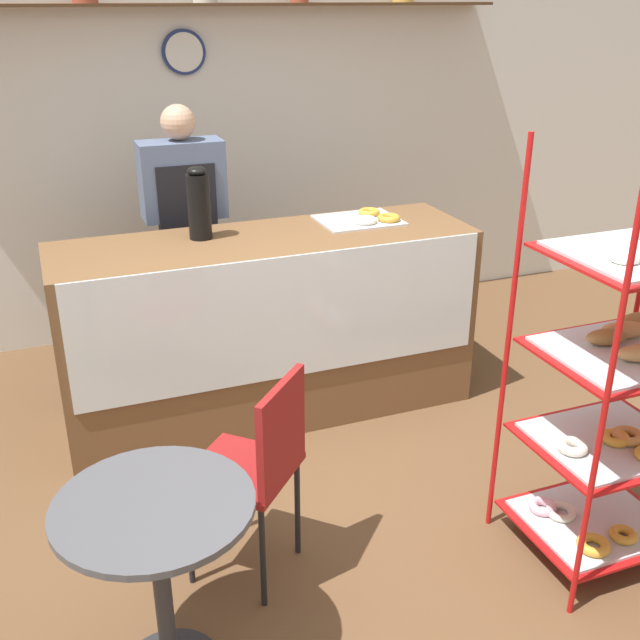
# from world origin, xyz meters

# --- Properties ---
(ground_plane) EXTENTS (14.00, 14.00, 0.00)m
(ground_plane) POSITION_xyz_m (0.00, 0.00, 0.00)
(ground_plane) COLOR brown
(back_wall) EXTENTS (10.00, 0.30, 2.70)m
(back_wall) POSITION_xyz_m (0.00, 2.57, 1.37)
(back_wall) COLOR white
(back_wall) RESTS_ON ground_plane
(display_counter) EXTENTS (2.22, 0.67, 1.02)m
(display_counter) POSITION_xyz_m (0.00, 1.20, 0.51)
(display_counter) COLOR brown
(display_counter) RESTS_ON ground_plane
(pastry_rack) EXTENTS (0.66, 0.59, 1.73)m
(pastry_rack) POSITION_xyz_m (0.92, -0.41, 0.73)
(pastry_rack) COLOR #B71414
(pastry_rack) RESTS_ON ground_plane
(person_worker) EXTENTS (0.47, 0.23, 1.63)m
(person_worker) POSITION_xyz_m (-0.30, 1.81, 0.88)
(person_worker) COLOR #282833
(person_worker) RESTS_ON ground_plane
(cafe_table) EXTENTS (0.64, 0.64, 0.72)m
(cafe_table) POSITION_xyz_m (-0.88, -0.42, 0.54)
(cafe_table) COLOR #262628
(cafe_table) RESTS_ON ground_plane
(cafe_chair) EXTENTS (0.54, 0.54, 0.89)m
(cafe_chair) POSITION_xyz_m (-0.43, -0.06, 0.55)
(cafe_chair) COLOR black
(cafe_chair) RESTS_ON ground_plane
(coffee_carafe) EXTENTS (0.12, 0.12, 0.37)m
(coffee_carafe) POSITION_xyz_m (-0.32, 1.31, 1.20)
(coffee_carafe) COLOR black
(coffee_carafe) RESTS_ON display_counter
(donut_tray_counter) EXTENTS (0.44, 0.36, 0.04)m
(donut_tray_counter) POSITION_xyz_m (0.61, 1.28, 1.03)
(donut_tray_counter) COLOR silver
(donut_tray_counter) RESTS_ON display_counter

